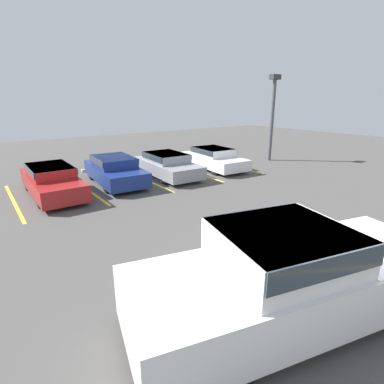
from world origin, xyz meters
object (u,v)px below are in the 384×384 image
Objects in this scene: parked_sedan_b at (115,169)px; parked_sedan_d at (214,158)px; wheel_stop_curb at (98,169)px; pickup_truck at (294,274)px; parked_sedan_c at (167,164)px; parked_sedan_a at (52,180)px; light_post at (272,112)px.

parked_sedan_b reaches higher than parked_sedan_d.
pickup_truck is at bearing -95.68° from wheel_stop_curb.
parked_sedan_d is at bearing 91.17° from parked_sedan_b.
wheel_stop_curb is at bearing -141.72° from parked_sedan_c.
pickup_truck reaches higher than parked_sedan_b.
pickup_truck is 1.30× the size of parked_sedan_a.
parked_sedan_b reaches higher than parked_sedan_a.
parked_sedan_a is 2.82m from parked_sedan_b.
wheel_stop_curb is (0.30, 3.21, -0.60)m from parked_sedan_b.
parked_sedan_d is (8.60, -0.16, -0.02)m from parked_sedan_a.
parked_sedan_b is at bearing 176.70° from light_post.
parked_sedan_d is 5.18m from light_post.
light_post reaches higher than parked_sedan_b.
wheel_stop_curb is (-10.06, 3.81, -2.98)m from light_post.
parked_sedan_a is (-1.73, 10.44, -0.25)m from pickup_truck.
parked_sedan_d is at bearing 177.04° from light_post.
wheel_stop_curb is at bearing 137.91° from parked_sedan_a.
parked_sedan_a reaches higher than wheel_stop_curb.
parked_sedan_d is at bearing 89.22° from parked_sedan_a.
light_post reaches higher than parked_sedan_d.
parked_sedan_d is (6.86, 10.28, -0.26)m from pickup_truck.
parked_sedan_c is at bearing -87.00° from parked_sedan_d.
light_post is (11.44, 10.05, 2.16)m from pickup_truck.
parked_sedan_c is 0.88× the size of light_post.
pickup_truck reaches higher than parked_sedan_a.
light_post is (4.58, -0.24, 2.42)m from parked_sedan_d.
pickup_truck is 10.70m from parked_sedan_b.
parked_sedan_b is 0.88× the size of light_post.
light_post is 2.86× the size of wheel_stop_curb.
parked_sedan_b is 1.00× the size of parked_sedan_c.
wheel_stop_curb is at bearing 98.48° from pickup_truck.
parked_sedan_c is at bearing -55.21° from wheel_stop_curb.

